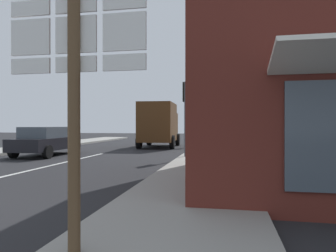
{
  "coord_description": "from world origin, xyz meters",
  "views": [
    {
      "loc": [
        6.67,
        -3.66,
        1.59
      ],
      "look_at": [
        4.21,
        9.14,
        1.53
      ],
      "focal_mm": 32.7,
      "sensor_mm": 36.0,
      "label": 1
    }
  ],
  "objects": [
    {
      "name": "lane_centre_stripe",
      "position": [
        0.0,
        6.0,
        0.01
      ],
      "size": [
        0.16,
        12.0,
        0.01
      ],
      "primitive_type": "cube",
      "color": "silver",
      "rests_on": "ground"
    },
    {
      "name": "traffic_light_far_left",
      "position": [
        -4.83,
        17.87,
        2.53
      ],
      "size": [
        0.3,
        0.49,
        3.41
      ],
      "color": "#47474C",
      "rests_on": "ground"
    },
    {
      "name": "route_sign_post",
      "position": [
        4.97,
        -0.45,
        2.0
      ],
      "size": [
        1.66,
        0.14,
        3.2
      ],
      "color": "brown",
      "rests_on": "ground"
    },
    {
      "name": "traffic_light_far_right",
      "position": [
        4.83,
        18.73,
        2.68
      ],
      "size": [
        0.3,
        0.49,
        3.61
      ],
      "color": "#47474C",
      "rests_on": "ground"
    },
    {
      "name": "ground_plane",
      "position": [
        0.0,
        10.0,
        0.0
      ],
      "size": [
        80.0,
        80.0,
        0.0
      ],
      "primitive_type": "plane",
      "color": "#232326"
    },
    {
      "name": "sedan_far",
      "position": [
        -2.4,
        10.45,
        0.76
      ],
      "size": [
        2.06,
        4.25,
        1.47
      ],
      "color": "black",
      "rests_on": "ground"
    },
    {
      "name": "traffic_light_near_right",
      "position": [
        4.83,
        10.3,
        2.62
      ],
      "size": [
        0.3,
        0.49,
        3.54
      ],
      "color": "#47474C",
      "rests_on": "ground"
    },
    {
      "name": "sidewalk_right",
      "position": [
        5.93,
        8.0,
        0.07
      ],
      "size": [
        2.81,
        44.0,
        0.14
      ],
      "primitive_type": "cube",
      "color": "gray",
      "rests_on": "ground"
    },
    {
      "name": "delivery_truck",
      "position": [
        2.03,
        17.23,
        1.65
      ],
      "size": [
        2.71,
        5.11,
        3.05
      ],
      "color": "#4C2D14",
      "rests_on": "ground"
    }
  ]
}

